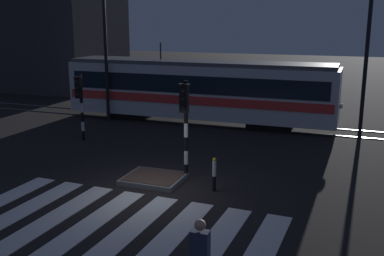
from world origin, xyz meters
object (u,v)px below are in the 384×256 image
traffic_light_corner_far_left (80,97)px  bollard_island_edge (214,174)px  street_lamp_trackside_right (368,43)px  street_lamp_trackside_left (102,28)px  traffic_light_median_centre (185,115)px  tram (198,89)px

traffic_light_corner_far_left → bollard_island_edge: traffic_light_corner_far_left is taller
street_lamp_trackside_right → street_lamp_trackside_left: (-12.82, -0.68, 0.56)m
traffic_light_median_centre → street_lamp_trackside_right: bearing=53.7°
street_lamp_trackside_right → traffic_light_corner_far_left: bearing=-159.0°
bollard_island_edge → tram: bearing=112.3°
traffic_light_corner_far_left → traffic_light_median_centre: bearing=-26.5°
street_lamp_trackside_right → bollard_island_edge: bearing=-117.0°
street_lamp_trackside_right → tram: bearing=172.7°
traffic_light_corner_far_left → street_lamp_trackside_right: (11.79, 4.53, 2.37)m
traffic_light_corner_far_left → tram: tram is taller
traffic_light_corner_far_left → street_lamp_trackside_left: 4.95m
traffic_light_median_centre → tram: bearing=106.6°
traffic_light_median_centre → traffic_light_corner_far_left: (-6.19, 3.09, -0.25)m
street_lamp_trackside_left → traffic_light_corner_far_left: bearing=-75.1°
traffic_light_corner_far_left → street_lamp_trackside_right: street_lamp_trackside_right is taller
bollard_island_edge → traffic_light_corner_far_left: bearing=152.5°
traffic_light_corner_far_left → tram: size_ratio=0.21×
tram → bollard_island_edge: size_ratio=13.08×
traffic_light_median_centre → street_lamp_trackside_left: bearing=136.1°
traffic_light_median_centre → street_lamp_trackside_right: street_lamp_trackside_right is taller
traffic_light_corner_far_left → bollard_island_edge: 8.56m
street_lamp_trackside_right → tram: size_ratio=0.47×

